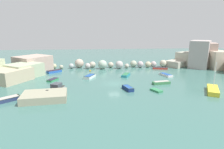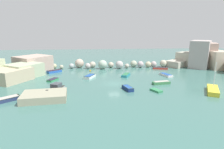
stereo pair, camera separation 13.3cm
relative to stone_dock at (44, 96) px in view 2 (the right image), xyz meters
The scene contains 17 objects.
cove_water 15.38m from the stone_dock, 34.38° to the left, with size 160.00×160.00×0.00m, color #3E6C64.
cliff_headland_right 49.86m from the stone_dock, 29.46° to the left, with size 21.40×21.32×8.33m.
rock_breakwater 30.58m from the stone_dock, 61.16° to the left, with size 37.29×5.35×2.75m.
stone_dock is the anchor object (origin of this frame).
channel_buoy 23.29m from the stone_dock, 71.70° to the left, with size 0.44×0.44×0.44m, color gold.
moored_boat_0 12.63m from the stone_dock, 95.31° to the left, with size 2.39×3.20×0.45m.
moored_boat_1 30.47m from the stone_dock, ahead, with size 4.54×6.01×5.78m.
moored_boat_2 3.86m from the stone_dock, 75.69° to the left, with size 3.53×5.33×1.59m.
moored_boat_3 30.46m from the stone_dock, 28.77° to the left, with size 2.45×4.22×0.54m.
moored_boat_4 23.97m from the stone_dock, 17.77° to the left, with size 4.03×1.70×0.66m.
moored_boat_5 5.98m from the stone_dock, behind, with size 4.00×3.68×0.65m.
moored_boat_6 16.31m from the stone_dock, 63.36° to the left, with size 3.05×4.19×0.68m.
moored_boat_7 22.50m from the stone_dock, 43.12° to the left, with size 2.85×3.93×0.61m.
moored_boat_8 36.77m from the stone_dock, 39.63° to the left, with size 4.54×2.67×0.52m.
moored_boat_9 15.35m from the stone_dock, 14.78° to the left, with size 1.96×3.37×0.71m.
moored_boat_10 20.27m from the stone_dock, ahead, with size 2.10×2.65×0.36m.
moored_boat_11 21.90m from the stone_dock, 96.75° to the left, with size 4.02×3.59×0.67m.
Camera 2 is at (-4.40, -39.83, 11.31)m, focal length 30.52 mm.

